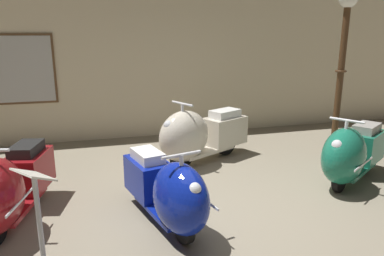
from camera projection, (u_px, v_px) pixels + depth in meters
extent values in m
plane|color=gray|center=(215.00, 218.00, 4.15)|extent=(60.00, 60.00, 0.00)
cube|color=beige|center=(156.00, 46.00, 7.17)|extent=(18.00, 0.20, 3.61)
cube|color=brown|center=(17.00, 69.00, 6.50)|extent=(1.32, 0.03, 1.26)
cube|color=#B2B2AD|center=(17.00, 70.00, 6.49)|extent=(1.24, 0.01, 1.18)
cylinder|color=black|center=(32.00, 186.00, 4.52)|extent=(0.17, 0.41, 0.40)
cylinder|color=silver|center=(32.00, 186.00, 4.52)|extent=(0.13, 0.20, 0.18)
cube|color=maroon|center=(16.00, 205.00, 4.07)|extent=(0.57, 1.01, 0.05)
cube|color=maroon|center=(29.00, 171.00, 4.43)|extent=(0.55, 0.76, 0.44)
cube|color=black|center=(26.00, 149.00, 4.36)|extent=(0.38, 0.53, 0.12)
cube|color=silver|center=(21.00, 201.00, 3.60)|extent=(0.16, 0.66, 0.02)
cylinder|color=black|center=(183.00, 225.00, 3.62)|extent=(0.17, 0.39, 0.38)
cylinder|color=silver|center=(183.00, 225.00, 3.62)|extent=(0.13, 0.19, 0.17)
cylinder|color=black|center=(148.00, 192.00, 4.39)|extent=(0.17, 0.39, 0.38)
cylinder|color=silver|center=(148.00, 192.00, 4.39)|extent=(0.13, 0.19, 0.17)
cube|color=navy|center=(164.00, 208.00, 4.01)|extent=(0.56, 0.96, 0.05)
ellipsoid|color=navy|center=(180.00, 198.00, 3.60)|extent=(0.68, 0.90, 0.73)
cube|color=navy|center=(148.00, 177.00, 4.30)|extent=(0.53, 0.72, 0.42)
cube|color=silver|center=(148.00, 155.00, 4.23)|extent=(0.37, 0.51, 0.11)
sphere|color=silver|center=(194.00, 190.00, 3.32)|extent=(0.14, 0.14, 0.14)
cylinder|color=silver|center=(182.00, 168.00, 3.49)|extent=(0.04, 0.04, 0.27)
cylinder|color=silver|center=(181.00, 155.00, 3.45)|extent=(0.41, 0.13, 0.03)
cube|color=silver|center=(201.00, 197.00, 3.72)|extent=(0.17, 0.62, 0.02)
cylinder|color=black|center=(182.00, 156.00, 5.62)|extent=(0.42, 0.26, 0.42)
cylinder|color=silver|center=(182.00, 156.00, 5.62)|extent=(0.22, 0.18, 0.19)
cylinder|color=black|center=(226.00, 143.00, 6.27)|extent=(0.42, 0.26, 0.42)
cylinder|color=silver|center=(226.00, 143.00, 6.27)|extent=(0.22, 0.18, 0.19)
cube|color=beige|center=(205.00, 150.00, 5.95)|extent=(1.07, 0.79, 0.05)
ellipsoid|color=beige|center=(184.00, 136.00, 5.58)|extent=(1.04, 0.89, 0.81)
cube|color=beige|center=(225.00, 130.00, 6.19)|extent=(0.83, 0.70, 0.47)
cube|color=silver|center=(225.00, 114.00, 6.11)|extent=(0.59, 0.49, 0.13)
sphere|color=silver|center=(169.00, 126.00, 5.33)|extent=(0.16, 0.16, 0.16)
cylinder|color=silver|center=(182.00, 113.00, 5.47)|extent=(0.05, 0.05, 0.30)
cylinder|color=silver|center=(182.00, 104.00, 5.43)|extent=(0.24, 0.43, 0.03)
cylinder|color=black|center=(340.00, 177.00, 4.81)|extent=(0.38, 0.28, 0.40)
cylinder|color=silver|center=(340.00, 177.00, 4.81)|extent=(0.20, 0.18, 0.18)
cylinder|color=black|center=(364.00, 159.00, 5.49)|extent=(0.38, 0.28, 0.40)
cylinder|color=silver|center=(364.00, 159.00, 5.49)|extent=(0.20, 0.18, 0.18)
cube|color=#196B51|center=(353.00, 169.00, 5.16)|extent=(1.00, 0.82, 0.05)
ellipsoid|color=#196B51|center=(344.00, 156.00, 4.77)|extent=(0.99, 0.89, 0.76)
cube|color=#196B51|center=(365.00, 146.00, 5.41)|extent=(0.79, 0.70, 0.44)
cube|color=gray|center=(367.00, 128.00, 5.34)|extent=(0.56, 0.49, 0.12)
sphere|color=silver|center=(337.00, 146.00, 4.52)|extent=(0.15, 0.15, 0.15)
cylinder|color=silver|center=(346.00, 131.00, 4.66)|extent=(0.04, 0.04, 0.28)
cylinder|color=silver|center=(347.00, 120.00, 4.63)|extent=(0.26, 0.39, 0.03)
cube|color=silver|center=(364.00, 164.00, 4.62)|extent=(0.57, 0.37, 0.02)
cylinder|color=#472D19|center=(333.00, 147.00, 6.46)|extent=(0.28, 0.28, 0.18)
cylinder|color=#472D19|center=(340.00, 78.00, 6.15)|extent=(0.11, 0.11, 2.29)
torus|color=#472D19|center=(341.00, 71.00, 6.12)|extent=(0.19, 0.19, 0.04)
cylinder|color=#A5A5AD|center=(40.00, 227.00, 3.04)|extent=(0.04, 0.04, 0.90)
cube|color=silver|center=(34.00, 175.00, 2.92)|extent=(0.38, 0.39, 0.12)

